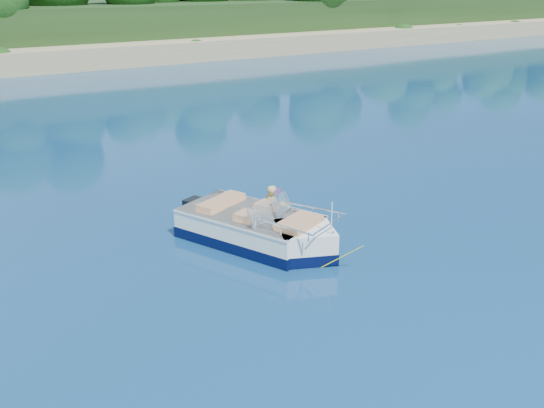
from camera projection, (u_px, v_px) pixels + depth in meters
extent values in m
plane|color=#0B244F|center=(309.00, 315.00, 11.73)|extent=(160.00, 160.00, 0.00)
cylinder|color=black|center=(228.00, 17.00, 52.36)|extent=(0.44, 0.44, 2.60)
cylinder|color=black|center=(443.00, 6.00, 67.49)|extent=(0.44, 0.44, 3.00)
cube|color=white|center=(250.00, 230.00, 14.93)|extent=(2.96, 3.80, 0.94)
cube|color=white|center=(305.00, 246.00, 14.09)|extent=(1.64, 1.64, 0.94)
cube|color=black|center=(250.00, 235.00, 14.98)|extent=(3.00, 3.84, 0.27)
cube|color=black|center=(305.00, 251.00, 14.13)|extent=(1.67, 1.67, 0.27)
cube|color=tan|center=(241.00, 218.00, 14.98)|extent=(2.24, 2.73, 0.09)
cube|color=white|center=(250.00, 214.00, 14.78)|extent=(2.99, 3.81, 0.05)
cube|color=black|center=(193.00, 213.00, 15.90)|extent=(0.57, 0.48, 0.80)
cube|color=#8C9EA5|center=(261.00, 214.00, 14.05)|extent=(0.73, 0.41, 0.43)
cube|color=#8C9EA5|center=(280.00, 204.00, 14.66)|extent=(0.72, 0.56, 0.43)
cube|color=tan|center=(247.00, 220.00, 14.34)|extent=(0.64, 0.64, 0.36)
cube|color=tan|center=(267.00, 210.00, 14.96)|extent=(0.64, 0.64, 0.36)
cube|color=tan|center=(221.00, 205.00, 15.24)|extent=(1.47, 1.00, 0.34)
cube|color=tan|center=(299.00, 226.00, 14.02)|extent=(1.35, 1.08, 0.30)
cylinder|color=white|center=(332.00, 218.00, 13.43)|extent=(0.03, 0.03, 0.76)
cube|color=red|center=(278.00, 191.00, 14.48)|extent=(0.19, 0.09, 0.12)
cube|color=silver|center=(333.00, 233.00, 13.53)|extent=(0.10, 0.08, 0.04)
cylinder|color=#C3CE16|center=(341.00, 257.00, 13.42)|extent=(0.67, 0.72, 0.68)
torus|color=#FFD400|center=(270.00, 213.00, 16.50)|extent=(1.70, 1.70, 0.35)
torus|color=red|center=(270.00, 213.00, 16.50)|extent=(1.40, 1.40, 0.11)
imported|color=tan|center=(270.00, 216.00, 16.53)|extent=(0.36, 0.79, 1.54)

